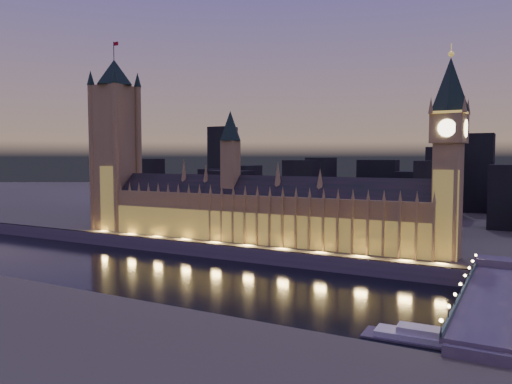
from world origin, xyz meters
The scene contains 9 objects.
ground_plane centered at (0.00, 0.00, 0.00)m, with size 2000.00×2000.00×0.00m, color black.
north_bank centered at (0.00, 520.00, 4.00)m, with size 2000.00×960.00×8.00m, color #4C4332.
embankment_wall centered at (0.00, 41.00, 4.00)m, with size 2000.00×2.50×8.00m, color #474353.
palace_of_westminster centered at (2.62, 61.75, 26.37)m, with size 202.00×23.95×78.00m.
victoria_tower centered at (-110.00, 61.93, 72.12)m, with size 31.68×31.68×128.93m.
elizabeth_tower centered at (108.00, 61.92, 66.17)m, with size 18.00×18.00×104.50m.
westminster_bridge centered at (132.16, -3.45, 5.99)m, with size 18.53×113.00×15.90m.
river_boat centered at (119.22, -36.34, 1.56)m, with size 46.44×12.21×4.50m.
city_backdrop centered at (32.91, 245.54, 31.04)m, with size 463.05×215.63×85.32m.
Camera 1 is at (142.08, -196.49, 58.03)m, focal length 35.00 mm.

